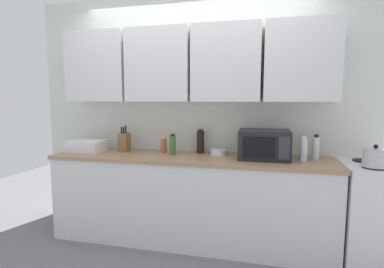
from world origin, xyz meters
The scene contains 12 objects.
wall_back_with_cabinets centered at (0.00, -0.07, 1.58)m, with size 3.71×0.38×2.60m.
counter_run centered at (0.00, -0.30, 0.45)m, with size 2.84×0.63×0.90m.
kettle centered at (1.64, -0.46, 0.99)m, with size 0.19×0.19×0.19m.
microwave centered at (0.74, -0.27, 1.04)m, with size 0.48×0.37×0.28m.
dish_rack centered at (-1.17, -0.30, 0.96)m, with size 0.38×0.30×0.12m, color silver.
knife_block centered at (-0.77, -0.18, 1.00)m, with size 0.10×0.12×0.28m.
bottle_clear_tall centered at (1.09, -0.30, 1.01)m, with size 0.07×0.07×0.24m.
bottle_spice_jar centered at (-0.32, -0.17, 0.99)m, with size 0.06×0.06×0.18m.
bottle_green_oil centered at (-0.18, -0.26, 1.00)m, with size 0.06×0.06×0.22m.
bottle_white_jar centered at (1.23, -0.15, 1.01)m, with size 0.06×0.06×0.24m.
bottle_soy_dark centered at (0.08, -0.11, 1.02)m, with size 0.08×0.08×0.25m.
bowl_ceramic_small centered at (0.28, -0.16, 0.93)m, with size 0.17×0.17×0.05m, color silver.
Camera 1 is at (0.70, -3.15, 1.47)m, focal length 27.42 mm.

